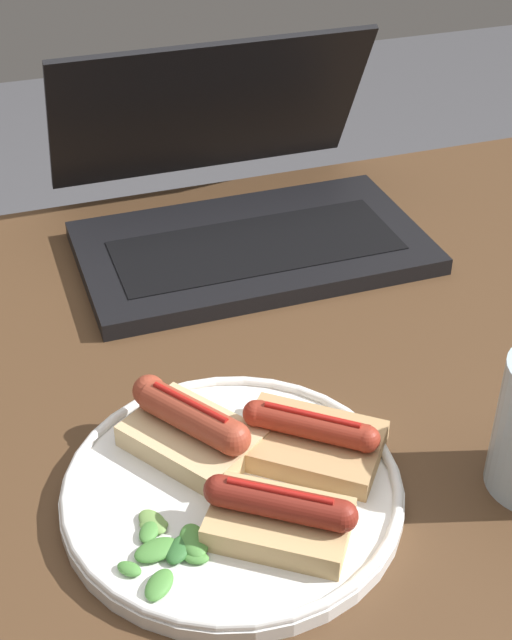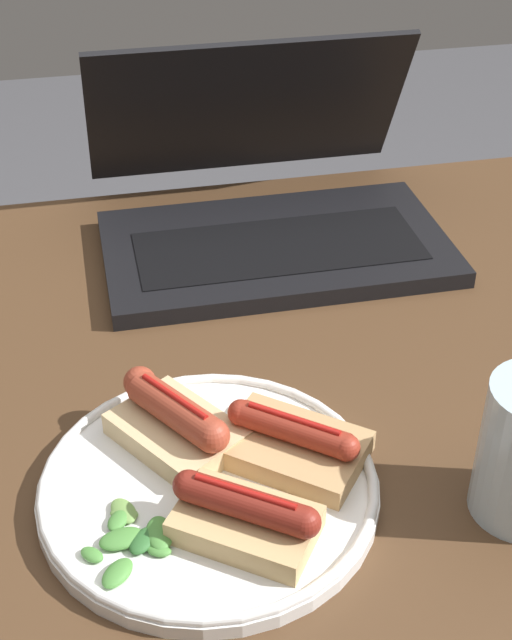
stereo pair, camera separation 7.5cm
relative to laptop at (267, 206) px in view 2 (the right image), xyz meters
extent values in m
cube|color=#4C331E|center=(-0.06, -0.28, -0.06)|extent=(1.49, 0.84, 0.04)
cube|color=black|center=(0.00, -0.04, -0.03)|extent=(0.36, 0.21, 0.02)
cube|color=black|center=(0.00, -0.06, -0.02)|extent=(0.30, 0.12, 0.00)
cube|color=black|center=(0.00, 0.11, 0.07)|extent=(0.36, 0.10, 0.18)
cube|color=black|center=(0.00, 0.10, 0.07)|extent=(0.33, 0.08, 0.16)
cylinder|color=white|center=(-0.13, -0.37, -0.03)|extent=(0.25, 0.25, 0.01)
torus|color=white|center=(-0.13, -0.37, -0.02)|extent=(0.25, 0.25, 0.01)
cube|color=tan|center=(-0.06, -0.36, -0.02)|extent=(0.13, 0.12, 0.02)
cylinder|color=maroon|center=(-0.06, -0.36, 0.00)|extent=(0.08, 0.07, 0.02)
sphere|color=maroon|center=(-0.10, -0.33, 0.00)|extent=(0.02, 0.02, 0.02)
sphere|color=maroon|center=(-0.03, -0.39, 0.00)|extent=(0.02, 0.02, 0.02)
cylinder|color=red|center=(-0.06, -0.36, 0.01)|extent=(0.06, 0.05, 0.01)
cube|color=tan|center=(-0.11, -0.43, -0.02)|extent=(0.11, 0.10, 0.02)
cylinder|color=maroon|center=(-0.11, -0.43, 0.00)|extent=(0.08, 0.07, 0.02)
sphere|color=maroon|center=(-0.15, -0.40, 0.00)|extent=(0.02, 0.02, 0.02)
sphere|color=maroon|center=(-0.08, -0.45, 0.00)|extent=(0.02, 0.02, 0.02)
cylinder|color=red|center=(-0.11, -0.43, 0.02)|extent=(0.06, 0.05, 0.01)
cube|color=#D6B784|center=(-0.14, -0.32, -0.02)|extent=(0.11, 0.12, 0.02)
cylinder|color=#9E3D28|center=(-0.14, -0.32, 0.01)|extent=(0.07, 0.08, 0.03)
sphere|color=#9E3D28|center=(-0.12, -0.36, 0.01)|extent=(0.03, 0.03, 0.03)
sphere|color=#9E3D28|center=(-0.17, -0.29, 0.01)|extent=(0.03, 0.03, 0.03)
cylinder|color=red|center=(-0.14, -0.32, 0.02)|extent=(0.04, 0.06, 0.00)
ellipsoid|color=#709E4C|center=(-0.19, -0.39, -0.02)|extent=(0.02, 0.02, 0.01)
ellipsoid|color=#709E4C|center=(-0.19, -0.39, -0.02)|extent=(0.02, 0.03, 0.01)
ellipsoid|color=#4C8E3D|center=(-0.17, -0.43, -0.02)|extent=(0.02, 0.02, 0.01)
ellipsoid|color=#4C8E3D|center=(-0.20, -0.40, -0.02)|extent=(0.02, 0.03, 0.01)
ellipsoid|color=#387A33|center=(-0.18, -0.42, -0.02)|extent=(0.02, 0.02, 0.00)
ellipsoid|color=#4C8E3D|center=(-0.17, -0.42, -0.02)|extent=(0.02, 0.03, 0.01)
ellipsoid|color=#4C8E3D|center=(-0.20, -0.42, -0.02)|extent=(0.03, 0.02, 0.01)
ellipsoid|color=#2D662D|center=(-0.18, -0.42, -0.02)|extent=(0.03, 0.03, 0.01)
ellipsoid|color=#4C8E3D|center=(-0.22, -0.42, -0.02)|extent=(0.02, 0.02, 0.01)
ellipsoid|color=#4C8E3D|center=(-0.20, -0.44, -0.02)|extent=(0.03, 0.03, 0.01)
camera|label=1|loc=(-0.26, -0.82, 0.45)|focal=50.00mm
camera|label=2|loc=(-0.19, -0.84, 0.45)|focal=50.00mm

